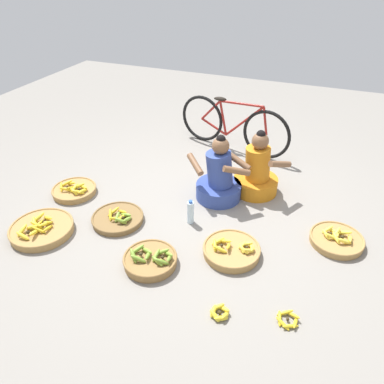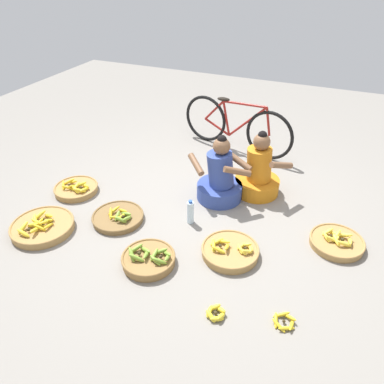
% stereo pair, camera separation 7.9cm
% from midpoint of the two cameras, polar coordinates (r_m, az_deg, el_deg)
% --- Properties ---
extents(ground_plane, '(10.00, 10.00, 0.00)m').
position_cam_midpoint_polar(ground_plane, '(4.10, 0.48, -2.62)').
color(ground_plane, gray).
extents(vendor_woman_front, '(0.74, 0.52, 0.79)m').
position_cam_midpoint_polar(vendor_woman_front, '(4.15, 3.67, 2.06)').
color(vendor_woman_front, '#334793').
rests_on(vendor_woman_front, ground).
extents(vendor_woman_behind, '(0.72, 0.52, 0.79)m').
position_cam_midpoint_polar(vendor_woman_behind, '(4.32, 9.52, 2.92)').
color(vendor_woman_behind, orange).
rests_on(vendor_woman_behind, ground).
extents(bicycle_leaning, '(1.68, 0.39, 0.73)m').
position_cam_midpoint_polar(bicycle_leaning, '(5.25, 5.91, 10.31)').
color(bicycle_leaning, black).
rests_on(bicycle_leaning, ground).
extents(banana_basket_back_right, '(0.55, 0.55, 0.13)m').
position_cam_midpoint_polar(banana_basket_back_right, '(3.99, -12.03, -4.00)').
color(banana_basket_back_right, brown).
rests_on(banana_basket_back_right, ground).
extents(banana_basket_back_center, '(0.52, 0.52, 0.15)m').
position_cam_midpoint_polar(banana_basket_back_center, '(3.88, 21.06, -6.89)').
color(banana_basket_back_center, '#A87F47').
rests_on(banana_basket_back_center, ground).
extents(banana_basket_near_vendor, '(0.52, 0.52, 0.14)m').
position_cam_midpoint_polar(banana_basket_near_vendor, '(4.56, -18.33, 0.29)').
color(banana_basket_near_vendor, '#A87F47').
rests_on(banana_basket_near_vendor, ground).
extents(banana_basket_front_center, '(0.55, 0.55, 0.15)m').
position_cam_midpoint_polar(banana_basket_front_center, '(3.53, 5.55, -8.98)').
color(banana_basket_front_center, '#A87F47').
rests_on(banana_basket_front_center, ground).
extents(banana_basket_mid_left, '(0.50, 0.50, 0.17)m').
position_cam_midpoint_polar(banana_basket_mid_left, '(3.43, -7.17, -10.40)').
color(banana_basket_mid_left, olive).
rests_on(banana_basket_mid_left, ground).
extents(banana_basket_front_left, '(0.64, 0.64, 0.16)m').
position_cam_midpoint_polar(banana_basket_front_left, '(4.06, -22.91, -5.30)').
color(banana_basket_front_left, '#A87F47').
rests_on(banana_basket_front_left, ground).
extents(loose_bananas_back_left, '(0.20, 0.20, 0.07)m').
position_cam_midpoint_polar(loose_bananas_back_left, '(3.10, 13.93, -18.74)').
color(loose_bananas_back_left, gold).
rests_on(loose_bananas_back_left, ground).
extents(loose_bananas_near_bicycle, '(0.18, 0.18, 0.08)m').
position_cam_midpoint_polar(loose_bananas_near_bicycle, '(3.05, 3.52, -18.25)').
color(loose_bananas_near_bicycle, yellow).
rests_on(loose_bananas_near_bicycle, ground).
extents(water_bottle, '(0.07, 0.07, 0.28)m').
position_cam_midpoint_polar(water_bottle, '(3.83, -0.82, -3.18)').
color(water_bottle, silver).
rests_on(water_bottle, ground).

